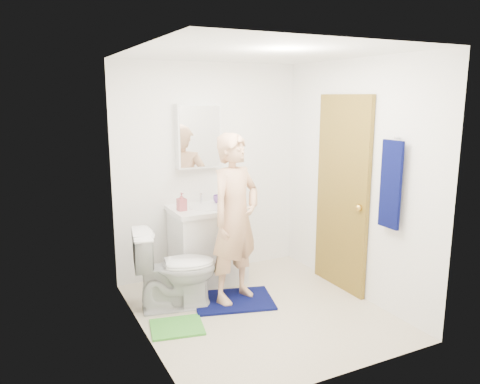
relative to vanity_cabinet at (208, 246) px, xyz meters
name	(u,v)px	position (x,y,z in m)	size (l,w,h in m)	color
floor	(259,312)	(0.15, -0.91, -0.41)	(2.20, 2.40, 0.02)	beige
ceiling	(261,51)	(0.15, -0.91, 2.01)	(2.20, 2.40, 0.02)	white
wall_back	(209,170)	(0.15, 0.30, 0.80)	(2.20, 0.02, 2.40)	white
wall_front	(345,220)	(0.15, -2.12, 0.80)	(2.20, 0.02, 2.40)	white
wall_left	(140,201)	(-0.96, -0.91, 0.80)	(0.02, 2.40, 2.40)	white
wall_right	(356,179)	(1.26, -0.91, 0.80)	(0.02, 2.40, 2.40)	white
vanity_cabinet	(208,246)	(0.00, 0.00, 0.00)	(0.75, 0.55, 0.80)	white
countertop	(207,209)	(0.00, 0.00, 0.43)	(0.79, 0.59, 0.05)	white
sink_basin	(207,208)	(0.00, 0.00, 0.44)	(0.40, 0.40, 0.03)	white
faucet	(201,198)	(0.00, 0.18, 0.51)	(0.03, 0.03, 0.12)	silver
medicine_cabinet	(198,136)	(0.00, 0.22, 1.20)	(0.50, 0.12, 0.70)	white
mirror_panel	(200,137)	(0.00, 0.16, 1.20)	(0.46, 0.01, 0.66)	white
door	(342,194)	(1.22, -0.76, 0.62)	(0.05, 0.80, 2.05)	olive
door_knob	(359,208)	(1.18, -1.08, 0.55)	(0.07, 0.07, 0.07)	gold
towel	(391,185)	(1.18, -1.48, 0.85)	(0.03, 0.24, 0.80)	#070C46
towel_hook	(397,138)	(1.22, -1.48, 1.27)	(0.02, 0.02, 0.06)	silver
toilet	(175,268)	(-0.54, -0.48, 0.00)	(0.45, 0.79, 0.80)	white
bath_mat	(234,300)	(0.02, -0.62, -0.39)	(0.78, 0.55, 0.02)	#070C46
green_rug	(177,327)	(-0.67, -0.89, -0.39)	(0.46, 0.39, 0.02)	green
soap_dispenser	(182,202)	(-0.30, -0.03, 0.55)	(0.09, 0.09, 0.19)	#B6555B
toothbrush_cup	(218,199)	(0.19, 0.12, 0.50)	(0.12, 0.12, 0.09)	#6E4599
man	(235,218)	(0.05, -0.59, 0.46)	(0.61, 0.40, 1.67)	#DFA87D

